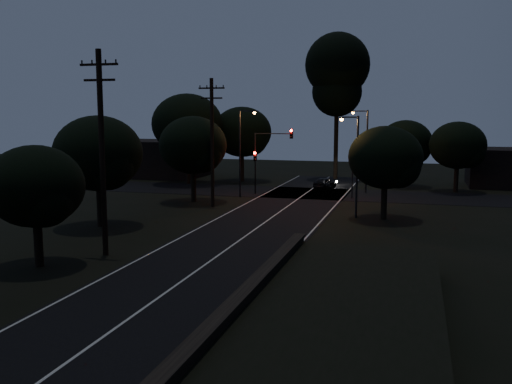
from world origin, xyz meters
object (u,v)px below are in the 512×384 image
Objects in this scene: utility_pole_mid at (102,150)px; utility_pole_far at (212,140)px; signal_right at (353,167)px; tall_pine at (337,74)px; streetlight_b at (365,145)px; signal_left at (255,165)px; signal_mast at (272,149)px; car at (325,183)px; streetlight_a at (242,147)px; streetlight_c at (355,159)px.

utility_pole_mid is 17.00m from utility_pole_far.
signal_right is (10.60, 7.99, -2.65)m from utility_pole_far.
tall_pine is 2.12× the size of streetlight_b.
signal_left and signal_right have the same top height.
utility_pole_mid reaches higher than signal_mast.
car is (4.09, 6.01, -3.76)m from signal_mast.
utility_pole_mid is at bearing -91.73° from streetlight_a.
streetlight_b is (4.31, -11.00, -7.59)m from tall_pine.
utility_pole_mid reaches higher than streetlight_c.
signal_right is (10.60, 24.99, -2.90)m from utility_pole_mid.
signal_right is at bearing 67.01° from utility_pole_mid.
tall_pine is at bearing 73.07° from utility_pole_far.
utility_pole_mid reaches higher than signal_left.
tall_pine is at bearing -73.29° from car.
signal_right is 0.66× the size of signal_mast.
utility_pole_far reaches higher than signal_left.
signal_right is (9.20, 0.00, 0.00)m from signal_left.
signal_right is 1.20× the size of car.
tall_pine is 18.07m from signal_right.
utility_pole_far is 24.97m from tall_pine.
streetlight_c is (0.52, -14.00, -0.29)m from streetlight_b.
streetlight_c is (11.14, -8.00, -0.29)m from streetlight_a.
tall_pine reaches higher than signal_mast.
streetlight_c is (11.83, 15.00, -1.39)m from utility_pole_mid.
utility_pole_mid is 31.15m from streetlight_b.
signal_left is at bearing 86.79° from utility_pole_mid.
streetlight_a is 1.00× the size of streetlight_b.
car is at bearing 46.13° from signal_left.
streetlight_c is at bearing -9.60° from utility_pole_far.
tall_pine is 2.26× the size of streetlight_c.
tall_pine reaches higher than streetlight_c.
streetlight_a is at bearing -168.66° from signal_right.
tall_pine is 2.12× the size of streetlight_a.
utility_pole_mid is at bearing -112.99° from signal_right.
utility_pole_mid is 2.68× the size of signal_left.
utility_pole_far is (0.00, 17.00, -0.25)m from utility_pole_mid.
tall_pine reaches higher than car.
tall_pine is at bearing 69.64° from streetlight_a.
signal_left is 10.84m from streetlight_b.
utility_pole_far reaches higher than streetlight_a.
utility_pole_far is at bearing 78.43° from car.
signal_right is at bearing 37.00° from utility_pole_far.
signal_left is 8.64m from car.
utility_pole_mid is at bearing -111.30° from streetlight_b.
streetlight_b reaches higher than signal_mast.
utility_pole_mid is 41.12m from tall_pine.
signal_mast is (-3.91, -15.01, -7.89)m from tall_pine.
signal_mast reaches higher than signal_right.
utility_pole_far is 16.48m from car.
streetlight_b is at bearing 22.05° from signal_left.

